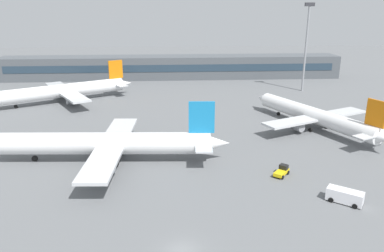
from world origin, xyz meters
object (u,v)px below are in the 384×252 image
at_px(airplane_far, 61,91).
at_px(service_van_white, 345,196).
at_px(airplane_mid, 313,115).
at_px(baggage_tug_yellow, 282,171).
at_px(airplane_near, 104,144).
at_px(floodlight_tower_west, 306,42).

distance_m(airplane_far, service_van_white, 88.37).
distance_m(airplane_mid, airplane_far, 73.89).
height_order(baggage_tug_yellow, service_van_white, service_van_white).
bearing_deg(airplane_near, service_van_white, -25.42).
relative_size(airplane_far, service_van_white, 7.87).
bearing_deg(baggage_tug_yellow, airplane_far, 133.39).
relative_size(airplane_near, floodlight_tower_west, 1.61).
relative_size(airplane_mid, baggage_tug_yellow, 10.77).
height_order(airplane_mid, floodlight_tower_west, floodlight_tower_west).
height_order(airplane_near, baggage_tug_yellow, airplane_near).
bearing_deg(service_van_white, airplane_near, 154.58).
relative_size(airplane_mid, airplane_far, 0.95).
relative_size(service_van_white, floodlight_tower_west, 0.18).
xyz_separation_m(airplane_near, airplane_mid, (47.11, 17.62, -0.37)).
relative_size(airplane_mid, floodlight_tower_west, 1.36).
xyz_separation_m(baggage_tug_yellow, floodlight_tower_west, (27.19, 66.89, 16.03)).
relative_size(airplane_mid, service_van_white, 7.50).
xyz_separation_m(airplane_near, floodlight_tower_west, (59.18, 58.57, 13.25)).
height_order(airplane_near, service_van_white, airplane_near).
bearing_deg(airplane_far, floodlight_tower_west, 8.07).
xyz_separation_m(airplane_far, service_van_white, (59.16, -65.61, -2.40)).
distance_m(airplane_mid, baggage_tug_yellow, 30.12).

